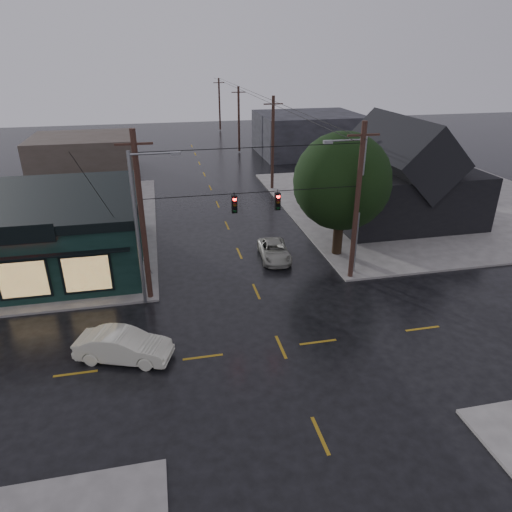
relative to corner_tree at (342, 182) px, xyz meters
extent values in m
plane|color=black|center=(-7.00, -10.25, -5.54)|extent=(160.00, 160.00, 0.00)
cube|color=slate|center=(13.00, 9.75, -5.47)|extent=(28.00, 28.00, 0.15)
cube|color=black|center=(-22.00, 2.75, -3.29)|extent=(16.00, 12.00, 4.20)
cube|color=black|center=(-22.00, 2.75, -0.89)|extent=(16.30, 12.30, 0.60)
cube|color=black|center=(8.00, 6.75, -3.14)|extent=(12.00, 11.00, 4.50)
cylinder|color=black|center=(0.00, 0.00, -3.45)|extent=(0.70, 0.70, 3.88)
sphere|color=black|center=(0.00, 0.00, 0.02)|extent=(6.80, 6.80, 6.80)
cylinder|color=black|center=(-7.00, -3.75, 0.76)|extent=(13.00, 0.04, 0.04)
cube|color=#3B322B|center=(-21.00, 29.75, -3.34)|extent=(12.00, 10.00, 4.40)
cube|color=#222226|center=(9.00, 34.75, -2.74)|extent=(14.00, 12.00, 5.60)
imported|color=silver|center=(-14.75, -9.58, -4.78)|extent=(4.90, 3.08, 1.53)
imported|color=#9D9D91|center=(-4.68, 0.29, -4.94)|extent=(2.35, 4.51, 1.21)
camera|label=1|loc=(-12.31, -28.86, 8.39)|focal=32.00mm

